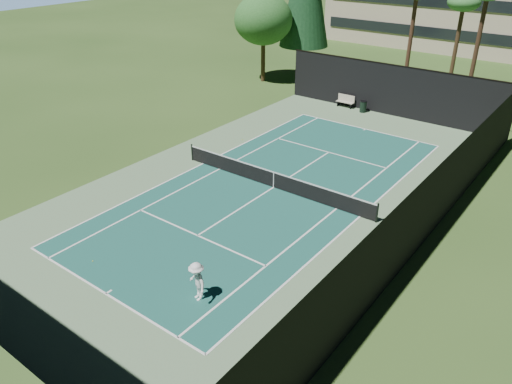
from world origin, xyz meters
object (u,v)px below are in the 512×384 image
player (197,282)px  tennis_ball_b (246,165)px  tennis_ball_a (93,261)px  tennis_ball_d (242,140)px  trash_bin (363,106)px  park_bench (346,101)px  tennis_net (274,179)px  tennis_ball_c (295,182)px

player → tennis_ball_b: size_ratio=25.73×
tennis_ball_a → tennis_ball_d: bearing=103.4°
tennis_ball_d → trash_bin: (4.05, 10.68, 0.44)m
park_bench → trash_bin: bearing=-10.7°
tennis_ball_d → trash_bin: bearing=69.2°
player → park_bench: size_ratio=1.15×
tennis_net → tennis_ball_a: bearing=-102.0°
tennis_net → tennis_ball_a: (-2.30, -10.81, -0.53)m
tennis_ball_a → tennis_ball_b: (-0.81, 12.25, 0.00)m
tennis_ball_a → tennis_ball_b: bearing=93.8°
tennis_net → tennis_ball_a: tennis_net is taller
player → trash_bin: (-5.15, 25.14, -0.39)m
tennis_ball_b → trash_bin: (1.17, 13.88, 0.44)m
tennis_net → tennis_ball_d: (-5.99, 4.65, -0.52)m
tennis_ball_c → tennis_ball_d: (-6.61, 3.27, 0.00)m
tennis_ball_a → tennis_ball_d: 15.89m
tennis_net → tennis_ball_b: (-3.11, 1.44, -0.52)m
trash_bin → tennis_net: bearing=-82.8°
tennis_ball_b → park_bench: bearing=92.4°
tennis_ball_a → tennis_ball_d: (-3.69, 15.45, 0.00)m
player → tennis_ball_a: 5.66m
tennis_net → player: bearing=-71.9°
tennis_ball_b → tennis_ball_a: bearing=-86.2°
tennis_net → trash_bin: tennis_net is taller
park_bench → trash_bin: 1.81m
tennis_ball_d → tennis_ball_c: bearing=-26.4°
trash_bin → tennis_ball_b: bearing=-94.8°
tennis_ball_b → park_bench: park_bench is taller
tennis_net → tennis_ball_c: (0.62, 1.37, -0.53)m
tennis_net → tennis_ball_c: tennis_net is taller
tennis_ball_d → trash_bin: trash_bin is taller
tennis_net → tennis_ball_c: 1.59m
tennis_ball_c → park_bench: size_ratio=0.04×
tennis_ball_a → tennis_net: bearing=78.0°
tennis_ball_b → trash_bin: trash_bin is taller
tennis_ball_c → trash_bin: trash_bin is taller
tennis_ball_a → tennis_ball_b: tennis_ball_b is taller
tennis_ball_c → player: bearing=-77.0°
tennis_net → park_bench: (-3.71, 15.66, -0.01)m
player → tennis_ball_b: bearing=141.7°
tennis_ball_a → tennis_ball_c: size_ratio=0.96×
tennis_net → player: size_ratio=7.46×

